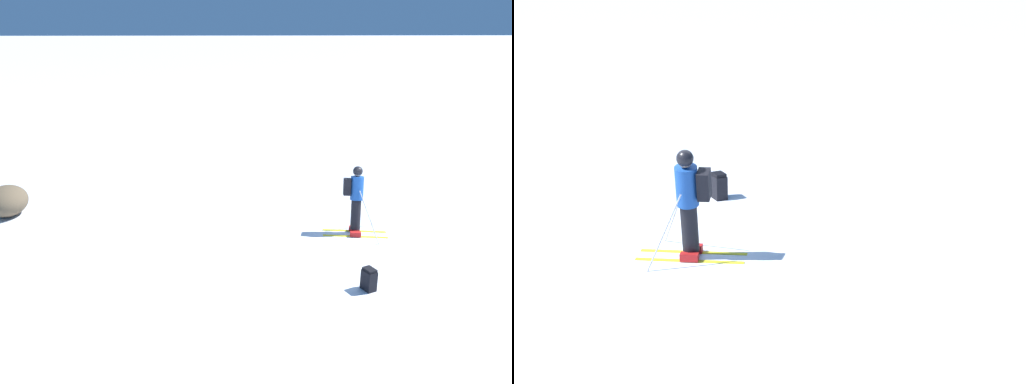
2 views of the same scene
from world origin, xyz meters
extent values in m
plane|color=white|center=(0.00, 0.00, 0.00)|extent=(300.00, 300.00, 0.00)
cube|color=yellow|center=(0.93, 0.02, 0.01)|extent=(0.30, 1.69, 0.01)
cube|color=yellow|center=(1.29, -0.02, 0.01)|extent=(0.30, 1.69, 0.01)
cube|color=#B21919|center=(0.93, 0.02, 0.07)|extent=(0.17, 0.29, 0.12)
cube|color=#B21919|center=(1.29, -0.02, 0.07)|extent=(0.17, 0.29, 0.12)
cylinder|color=black|center=(1.20, -0.01, 0.52)|extent=(0.42, 0.31, 0.83)
cylinder|color=#194799|center=(1.32, -0.03, 1.22)|extent=(0.48, 0.39, 0.67)
sphere|color=tan|center=(1.39, -0.03, 1.63)|extent=(0.28, 0.25, 0.26)
sphere|color=black|center=(1.39, -0.03, 1.66)|extent=(0.33, 0.29, 0.30)
cube|color=black|center=(1.35, 0.23, 1.25)|extent=(0.37, 0.22, 0.48)
cylinder|color=#B7B7BC|center=(0.75, -0.26, 0.61)|extent=(0.70, 0.45, 1.24)
cylinder|color=#B7B7BC|center=(1.59, -0.36, 0.58)|extent=(0.18, 0.55, 1.16)
cube|color=black|center=(-1.76, 0.34, 0.22)|extent=(0.37, 0.33, 0.44)
cube|color=black|center=(-1.76, 0.34, 0.47)|extent=(0.33, 0.30, 0.06)
camera|label=1|loc=(-10.98, 2.99, 5.47)|focal=35.00mm
camera|label=2|loc=(13.42, 0.90, 5.02)|focal=60.00mm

